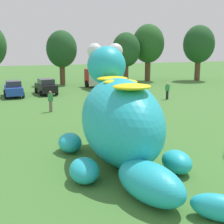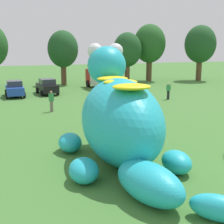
# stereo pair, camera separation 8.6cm
# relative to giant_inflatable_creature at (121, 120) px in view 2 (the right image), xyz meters

# --- Properties ---
(ground_plane) EXTENTS (160.00, 160.00, 0.00)m
(ground_plane) POSITION_rel_giant_inflatable_creature_xyz_m (0.73, -0.19, -1.96)
(ground_plane) COLOR #427533
(giant_inflatable_creature) EXTENTS (5.95, 10.68, 5.35)m
(giant_inflatable_creature) POSITION_rel_giant_inflatable_creature_xyz_m (0.00, 0.00, 0.00)
(giant_inflatable_creature) COLOR #23B2C6
(giant_inflatable_creature) RESTS_ON ground
(car_blue) EXTENTS (2.00, 4.13, 1.72)m
(car_blue) POSITION_rel_giant_inflatable_creature_xyz_m (-2.89, 21.53, -1.10)
(car_blue) COLOR #2347B7
(car_blue) RESTS_ON ground
(car_black) EXTENTS (2.10, 4.18, 1.72)m
(car_black) POSITION_rel_giant_inflatable_creature_xyz_m (0.63, 22.09, -1.10)
(car_black) COLOR black
(car_black) RESTS_ON ground
(box_truck) EXTENTS (2.67, 6.51, 2.95)m
(box_truck) POSITION_rel_giant_inflatable_creature_xyz_m (7.83, 23.75, -0.36)
(box_truck) COLOR #B2231E
(box_truck) RESTS_ON ground
(tree_centre) EXTENTS (4.18, 4.18, 7.42)m
(tree_centre) POSITION_rel_giant_inflatable_creature_xyz_m (4.44, 30.28, 2.90)
(tree_centre) COLOR brown
(tree_centre) RESTS_ON ground
(tree_centre_right) EXTENTS (4.10, 4.10, 7.27)m
(tree_centre_right) POSITION_rel_giant_inflatable_creature_xyz_m (13.64, 29.07, 2.80)
(tree_centre_right) COLOR brown
(tree_centre_right) RESTS_ON ground
(tree_mid_right) EXTENTS (4.84, 4.84, 8.60)m
(tree_mid_right) POSITION_rel_giant_inflatable_creature_xyz_m (17.87, 30.20, 3.67)
(tree_mid_right) COLOR brown
(tree_mid_right) RESTS_ON ground
(tree_right) EXTENTS (4.79, 4.79, 8.50)m
(tree_right) POSITION_rel_giant_inflatable_creature_xyz_m (25.42, 27.80, 3.60)
(tree_right) COLOR brown
(tree_right) RESTS_ON ground
(spectator_near_inflatable) EXTENTS (0.38, 0.26, 1.71)m
(spectator_near_inflatable) POSITION_rel_giant_inflatable_creature_xyz_m (11.27, 13.99, -1.11)
(spectator_near_inflatable) COLOR black
(spectator_near_inflatable) RESTS_ON ground
(spectator_by_cars) EXTENTS (0.38, 0.26, 1.71)m
(spectator_by_cars) POSITION_rel_giant_inflatable_creature_xyz_m (-0.79, 12.26, -1.11)
(spectator_by_cars) COLOR #726656
(spectator_by_cars) RESTS_ON ground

